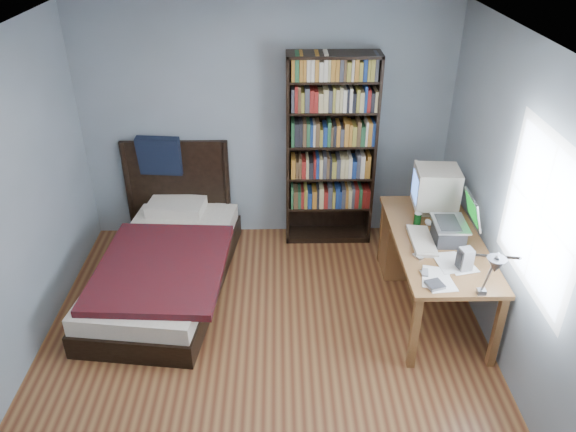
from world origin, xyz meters
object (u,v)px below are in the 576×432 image
object	(u,v)px
desk	(422,242)
keyboard	(422,241)
desk_lamp	(494,267)
soda_can	(417,219)
laptop	(451,229)
speaker	(465,259)
crt_monitor	(435,188)
bed	(167,260)
bookshelf	(330,152)

from	to	relation	value
desk	keyboard	bearing A→B (deg)	-107.33
desk_lamp	soda_can	world-z (taller)	desk_lamp
laptop	speaker	size ratio (longest dim) A/B	2.28
crt_monitor	bed	size ratio (longest dim) A/B	0.20
laptop	keyboard	size ratio (longest dim) A/B	0.92
desk_lamp	speaker	distance (m)	0.81
bed	desk_lamp	bearing A→B (deg)	-32.49
laptop	desk_lamp	size ratio (longest dim) A/B	0.69
laptop	soda_can	size ratio (longest dim) A/B	3.78
desk	bookshelf	distance (m)	1.30
soda_can	bed	xyz separation A→B (m)	(-2.33, 0.18, -0.53)
desk	bed	world-z (taller)	bed
laptop	speaker	distance (m)	0.42
crt_monitor	soda_can	distance (m)	0.36
bookshelf	laptop	bearing A→B (deg)	-53.61
crt_monitor	laptop	size ratio (longest dim) A/B	1.02
bookshelf	bed	distance (m)	1.97
crt_monitor	desk_lamp	world-z (taller)	desk_lamp
desk_lamp	keyboard	xyz separation A→B (m)	(-0.16, 1.10, -0.49)
desk	desk_lamp	world-z (taller)	desk_lamp
soda_can	desk	bearing A→B (deg)	56.32
laptop	bookshelf	xyz separation A→B (m)	(-0.93, 1.26, 0.17)
laptop	bed	distance (m)	2.67
keyboard	soda_can	size ratio (longest dim) A/B	4.09
bed	desk	bearing A→B (deg)	0.43
speaker	crt_monitor	bearing A→B (deg)	79.42
desk	crt_monitor	xyz separation A→B (m)	(0.06, 0.04, 0.57)
speaker	soda_can	size ratio (longest dim) A/B	1.66
desk	soda_can	xyz separation A→B (m)	(-0.13, -0.20, 0.37)
desk	soda_can	distance (m)	0.44
crt_monitor	soda_can	size ratio (longest dim) A/B	3.87
bed	bookshelf	bearing A→B (deg)	26.47
laptop	keyboard	bearing A→B (deg)	-174.57
keyboard	speaker	world-z (taller)	speaker
crt_monitor	laptop	distance (m)	0.53
crt_monitor	keyboard	size ratio (longest dim) A/B	0.95
laptop	keyboard	world-z (taller)	laptop
desk	laptop	distance (m)	0.65
laptop	keyboard	distance (m)	0.27
desk	bed	xyz separation A→B (m)	(-2.47, -0.02, -0.16)
speaker	bookshelf	bearing A→B (deg)	106.37
keyboard	soda_can	world-z (taller)	soda_can
crt_monitor	speaker	bearing A→B (deg)	-88.09
crt_monitor	speaker	distance (m)	0.95
desk	speaker	bearing A→B (deg)	-84.38
laptop	desk_lamp	distance (m)	1.19
soda_can	bed	bearing A→B (deg)	175.53
speaker	bed	bearing A→B (deg)	148.55
speaker	bed	distance (m)	2.76
speaker	bed	size ratio (longest dim) A/B	0.09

